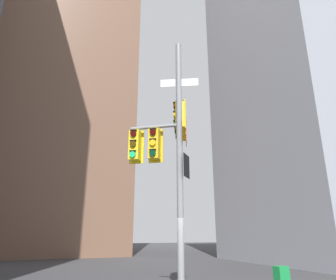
% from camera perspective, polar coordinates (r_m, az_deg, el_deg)
% --- Properties ---
extents(building_tower_right, '(12.35, 12.35, 40.44)m').
position_cam_1_polar(building_tower_right, '(32.91, 23.14, 17.65)').
color(building_tower_right, '#9399A3').
rests_on(building_tower_right, ground).
extents(building_mid_block, '(14.42, 14.42, 44.90)m').
position_cam_1_polar(building_mid_block, '(41.09, -18.46, 13.32)').
color(building_mid_block, brown).
rests_on(building_mid_block, ground).
extents(signal_pole_assembly, '(2.77, 2.70, 8.48)m').
position_cam_1_polar(signal_pole_assembly, '(10.29, 0.71, 0.02)').
color(signal_pole_assembly, gray).
rests_on(signal_pole_assembly, ground).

